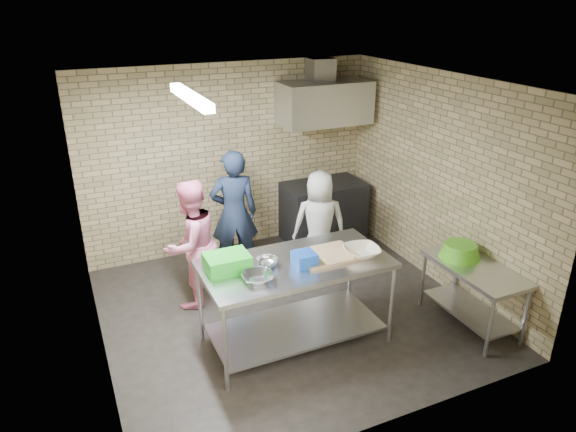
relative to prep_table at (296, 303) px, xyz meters
The scene contains 25 objects.
floor 0.77m from the prep_table, 74.24° to the left, with size 4.20×4.20×0.00m, color black.
ceiling 2.29m from the prep_table, 74.24° to the left, with size 4.20×4.20×0.00m, color black.
back_wall 2.72m from the prep_table, 86.38° to the left, with size 4.20×0.06×2.70m, color tan.
front_wall 1.67m from the prep_table, 83.46° to the right, with size 4.20×0.06×2.70m, color tan.
left_wall 2.20m from the prep_table, 163.40° to the left, with size 0.06×4.00×2.70m, color tan.
right_wall 2.49m from the prep_table, 14.32° to the left, with size 0.06×4.00×2.70m, color tan.
prep_table is the anchor object (origin of this frame).
side_counter 2.03m from the prep_table, 14.91° to the right, with size 0.60×1.20×0.75m, color silver.
stove 2.69m from the prep_table, 55.81° to the left, with size 1.20×0.70×0.90m, color black.
range_hood 3.17m from the prep_table, 56.40° to the left, with size 1.30×0.60×0.60m, color silver.
hood_duct 3.53m from the prep_table, 58.07° to the left, with size 0.35×0.30×0.30m, color #A5A8AD.
wall_shelf 3.38m from the prep_table, 53.69° to the left, with size 0.80×0.20×0.04m, color #3F2B19.
fluorescent_fixture 2.38m from the prep_table, 145.40° to the left, with size 0.10×1.25×0.08m, color white.
green_crate 0.91m from the prep_table, behind, with size 0.44×0.33×0.17m, color green.
blue_tub 0.57m from the prep_table, 63.43° to the right, with size 0.22×0.22×0.14m, color #1645A8.
cutting_board 0.62m from the prep_table, ahead, with size 0.60×0.46×0.03m, color tan.
mixing_bowl_a 0.75m from the prep_table, 158.20° to the right, with size 0.31×0.31×0.07m, color #ABAEB2.
mixing_bowl_b 0.61m from the prep_table, behind, with size 0.23×0.23×0.07m, color silver.
ceramic_bowl 0.89m from the prep_table, 12.09° to the right, with size 0.38×0.38×0.09m, color beige.
green_basin 1.99m from the prep_table, ahead, with size 0.46×0.46×0.17m, color #59C626, non-canonical shape.
bottle_red 3.30m from the prep_table, 57.65° to the left, with size 0.07×0.07×0.18m, color #B22619.
bottle_green 3.50m from the prep_table, 51.50° to the left, with size 0.06×0.06×0.15m, color green.
man_navy 1.80m from the prep_table, 92.35° to the left, with size 0.63×0.41×1.73m, color black.
woman_pink 1.50m from the prep_table, 122.93° to the left, with size 0.77×0.60×1.59m, color pink.
woman_white 1.62m from the prep_table, 53.60° to the left, with size 0.71×0.46×1.44m, color silver.
Camera 1 is at (-2.23, -4.95, 3.55)m, focal length 32.93 mm.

